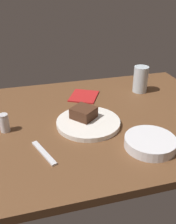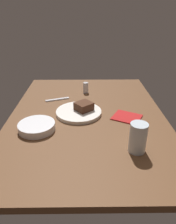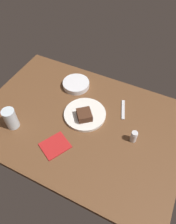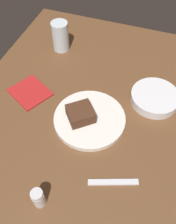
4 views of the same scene
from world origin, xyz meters
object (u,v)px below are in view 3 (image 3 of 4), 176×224
object	(u,v)px
side_bowl	(76,84)
folded_napkin	(55,146)
water_glass	(11,119)
chocolate_cake_slice	(84,115)
salt_shaker	(134,137)
dessert_plate	(85,114)
dessert_spoon	(123,109)

from	to	relation	value
side_bowl	folded_napkin	bearing A→B (deg)	-75.72
water_glass	folded_napkin	distance (cm)	29.33
water_glass	side_bowl	world-z (taller)	water_glass
chocolate_cake_slice	salt_shaker	xyz separation A→B (cm)	(30.31, -1.07, -0.55)
salt_shaker	dessert_plate	bearing A→B (deg)	172.84
folded_napkin	chocolate_cake_slice	bearing A→B (deg)	75.32
dessert_plate	dessert_spoon	size ratio (longest dim) A/B	1.67
water_glass	folded_napkin	world-z (taller)	water_glass
folded_napkin	salt_shaker	bearing A→B (deg)	31.12
water_glass	dessert_spoon	xyz separation A→B (cm)	(52.72, 38.88, -6.06)
dessert_plate	salt_shaker	world-z (taller)	salt_shaker
dessert_plate	water_glass	xyz separation A→B (cm)	(-33.58, -24.87, 5.47)
folded_napkin	dessert_plate	bearing A→B (deg)	79.25
dessert_plate	folded_napkin	distance (cm)	26.35
folded_napkin	dessert_spoon	bearing A→B (deg)	58.91
dessert_plate	water_glass	size ratio (longest dim) A/B	1.95
dessert_spoon	folded_napkin	bearing A→B (deg)	129.16
side_bowl	dessert_spoon	xyz separation A→B (cm)	(35.67, -5.74, -1.40)
salt_shaker	folded_napkin	world-z (taller)	salt_shaker
chocolate_cake_slice	dessert_spoon	world-z (taller)	chocolate_cake_slice
dessert_plate	salt_shaker	size ratio (longest dim) A/B	3.53
salt_shaker	water_glass	bearing A→B (deg)	-162.16
chocolate_cake_slice	folded_napkin	size ratio (longest dim) A/B	0.60
chocolate_cake_slice	salt_shaker	world-z (taller)	salt_shaker
dessert_plate	folded_napkin	world-z (taller)	dessert_plate
dessert_plate	chocolate_cake_slice	size ratio (longest dim) A/B	2.95
dessert_spoon	folded_napkin	distance (cm)	46.59
water_glass	dessert_spoon	bearing A→B (deg)	36.41
dessert_plate	chocolate_cake_slice	xyz separation A→B (cm)	(1.12, -2.88, 3.11)
salt_shaker	dessert_spoon	world-z (taller)	salt_shaker
salt_shaker	folded_napkin	size ratio (longest dim) A/B	0.50
salt_shaker	water_glass	xyz separation A→B (cm)	(-65.00, -20.92, 2.91)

